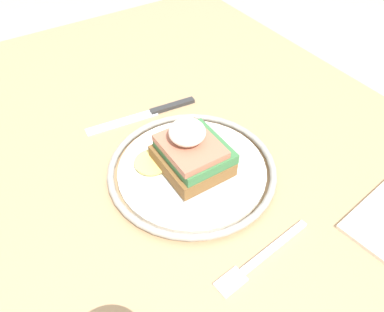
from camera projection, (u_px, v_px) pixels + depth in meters
dining_table at (205, 202)px, 0.66m from camera, size 1.10×0.73×0.72m
plate at (192, 169)px, 0.55m from camera, size 0.25×0.25×0.02m
sandwich at (191, 151)px, 0.52m from camera, size 0.11×0.12×0.08m
fork at (259, 259)px, 0.45m from camera, size 0.03×0.15×0.00m
knife at (151, 113)px, 0.65m from camera, size 0.04×0.20×0.01m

